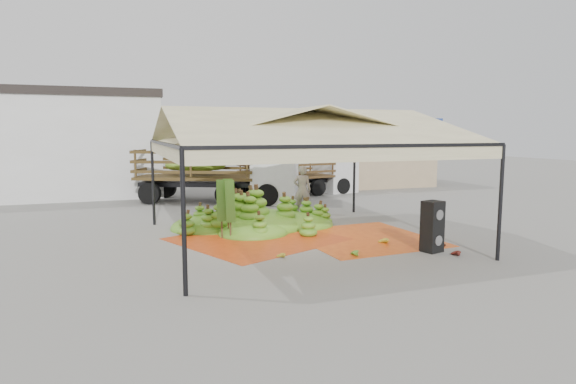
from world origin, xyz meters
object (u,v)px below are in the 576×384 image
object	(u,v)px
vendor	(302,190)
truck_left	(224,169)
banana_heap	(257,209)
speaker_stack	(432,226)
truck_right	(304,169)

from	to	relation	value
vendor	truck_left	world-z (taller)	truck_left
banana_heap	speaker_stack	size ratio (longest dim) A/B	4.15
vendor	truck_left	xyz separation A→B (m)	(-2.22, 4.44, 0.60)
banana_heap	truck_left	world-z (taller)	truck_left
speaker_stack	truck_left	size ratio (longest dim) A/B	0.18
vendor	truck_left	bearing A→B (deg)	-44.25
banana_heap	speaker_stack	xyz separation A→B (m)	(3.59, -5.00, 0.08)
speaker_stack	truck_right	xyz separation A→B (m)	(1.27, 12.80, 0.62)
banana_heap	speaker_stack	bearing A→B (deg)	-54.31
speaker_stack	truck_right	distance (m)	12.88
truck_right	truck_left	bearing A→B (deg)	-174.24
truck_left	truck_right	distance (m)	4.79
vendor	truck_left	size ratio (longest dim) A/B	0.25
banana_heap	truck_right	xyz separation A→B (m)	(4.86, 7.80, 0.70)
banana_heap	truck_right	size ratio (longest dim) A/B	0.90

